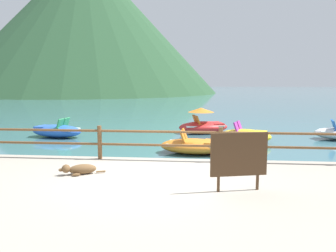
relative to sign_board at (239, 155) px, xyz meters
The scene contains 10 objects.
ground_plane 40.99m from the sign_board, 92.68° to the left, with size 200.00×200.00×0.00m, color #3D6B75.
promenade_dock 2.48m from the sign_board, 146.36° to the right, with size 28.00×8.00×0.40m, color #A39989.
dock_railing 3.13m from the sign_board, 127.69° to the left, with size 23.92×0.12×0.95m.
sign_board is the anchor object (origin of this frame).
dog_resting 3.77m from the sign_board, 166.72° to the left, with size 1.04×0.52×0.26m.
pedal_boat_0 5.44m from the sign_board, 100.65° to the left, with size 2.49×1.49×0.86m.
pedal_boat_1 11.09m from the sign_board, 132.21° to the left, with size 2.67×1.59×0.90m.
pedal_boat_3 10.20m from the sign_board, 93.57° to the left, with size 2.77×2.01×1.27m.
pedal_boat_4 7.84m from the sign_board, 81.41° to the left, with size 2.47×1.99×0.88m.
cliff_headland 71.21m from the sign_board, 109.68° to the left, with size 55.44×55.44×29.67m.
Camera 1 is at (1.13, -7.62, 2.61)m, focal length 36.02 mm.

